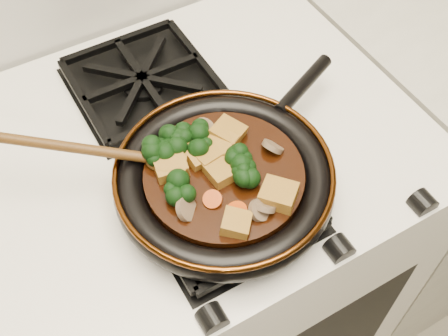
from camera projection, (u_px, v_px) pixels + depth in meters
stove at (194, 270)px, 1.25m from camera, size 0.76×0.60×0.90m
burner_grate_front at (225, 202)px, 0.81m from camera, size 0.23×0.23×0.03m
burner_grate_back at (143, 82)px, 0.95m from camera, size 0.23×0.23×0.03m
skillet at (225, 178)px, 0.79m from camera, size 0.42×0.31×0.05m
braising_sauce at (224, 177)px, 0.79m from camera, size 0.23×0.23×0.02m
tofu_cube_0 at (236, 224)px, 0.72m from camera, size 0.05×0.05×0.03m
tofu_cube_1 at (221, 172)px, 0.77m from camera, size 0.04×0.04×0.02m
tofu_cube_2 at (180, 145)px, 0.80m from camera, size 0.05×0.05×0.02m
tofu_cube_3 at (278, 195)px, 0.75m from camera, size 0.06×0.06×0.03m
tofu_cube_4 at (199, 156)px, 0.79m from camera, size 0.04×0.04×0.02m
tofu_cube_5 at (207, 156)px, 0.79m from camera, size 0.04×0.04×0.02m
tofu_cube_6 at (171, 165)px, 0.78m from camera, size 0.05×0.05×0.03m
tofu_cube_7 at (221, 144)px, 0.80m from camera, size 0.05×0.05×0.03m
tofu_cube_8 at (174, 165)px, 0.78m from camera, size 0.05×0.05×0.03m
tofu_cube_9 at (228, 134)px, 0.81m from camera, size 0.06×0.06×0.03m
tofu_cube_10 at (167, 169)px, 0.77m from camera, size 0.04×0.04×0.02m
broccoli_floret_0 at (247, 172)px, 0.77m from camera, size 0.08×0.08×0.06m
broccoli_floret_1 at (182, 190)px, 0.75m from camera, size 0.08×0.08×0.06m
broccoli_floret_2 at (179, 150)px, 0.79m from camera, size 0.08×0.07×0.06m
broccoli_floret_3 at (198, 145)px, 0.80m from camera, size 0.09×0.09×0.06m
broccoli_floret_4 at (239, 165)px, 0.78m from camera, size 0.08×0.09×0.06m
broccoli_floret_5 at (194, 132)px, 0.81m from camera, size 0.09×0.09×0.06m
broccoli_floret_6 at (161, 151)px, 0.79m from camera, size 0.07×0.07×0.06m
broccoli_floret_7 at (175, 136)px, 0.80m from camera, size 0.08×0.08×0.06m
broccoli_floret_8 at (161, 153)px, 0.79m from camera, size 0.09×0.08×0.07m
carrot_coin_0 at (237, 211)px, 0.74m from camera, size 0.03×0.03×0.01m
carrot_coin_1 at (167, 163)px, 0.78m from camera, size 0.03×0.03×0.01m
carrot_coin_2 at (203, 147)px, 0.80m from camera, size 0.03×0.03×0.02m
carrot_coin_3 at (172, 144)px, 0.80m from camera, size 0.03×0.03×0.02m
carrot_coin_4 at (213, 199)px, 0.75m from camera, size 0.03×0.03×0.02m
mushroom_slice_0 at (204, 128)px, 0.82m from camera, size 0.05×0.05×0.02m
mushroom_slice_1 at (259, 210)px, 0.74m from camera, size 0.04×0.04×0.03m
mushroom_slice_2 at (264, 207)px, 0.74m from camera, size 0.04×0.04×0.03m
mushroom_slice_3 at (273, 147)px, 0.80m from camera, size 0.04×0.04×0.03m
mushroom_slice_4 at (187, 209)px, 0.74m from camera, size 0.04×0.04×0.03m
wooden_spoon at (105, 152)px, 0.77m from camera, size 0.16×0.11×0.27m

